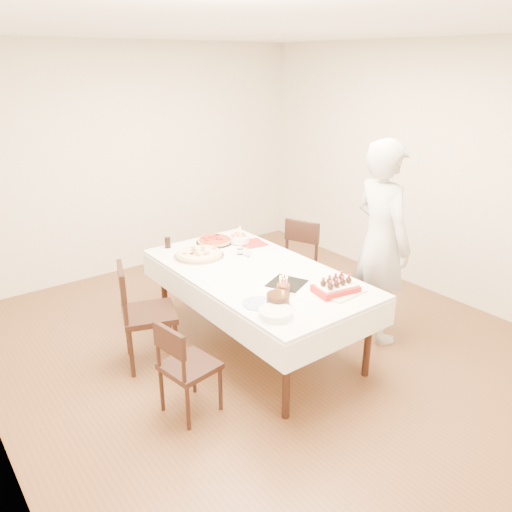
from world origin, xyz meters
TOP-DOWN VIEW (x-y plane):
  - floor at (0.00, 0.00)m, footprint 5.00×5.00m
  - wall_back at (0.00, 2.50)m, footprint 4.50×0.04m
  - wall_right at (2.25, 0.00)m, footprint 0.04×5.00m
  - ceiling at (0.00, 0.00)m, footprint 5.00×5.00m
  - dining_table at (-0.07, 0.03)m, footprint 1.64×2.36m
  - chair_right_savory at (0.71, 0.42)m, footprint 0.61×0.61m
  - chair_left_savory at (-0.96, 0.37)m, footprint 0.60×0.60m
  - chair_left_dessert at (-1.02, -0.41)m, footprint 0.45×0.45m
  - person at (0.95, -0.49)m, footprint 0.58×0.76m
  - pizza_white at (-0.29, 0.63)m, footprint 0.60×0.60m
  - pizza_pepperoni at (0.03, 0.87)m, footprint 0.39×0.39m
  - red_placemat at (0.32, 0.61)m, footprint 0.29×0.29m
  - pasta_bowl at (0.23, 0.71)m, footprint 0.23×0.23m
  - taper_candle at (0.06, 0.45)m, footprint 0.07×0.07m
  - shaker_pair at (0.08, 0.34)m, footprint 0.10×0.10m
  - cola_glass at (-0.41, 1.02)m, footprint 0.07×0.07m
  - layer_cake at (-0.34, -0.59)m, footprint 0.26×0.26m
  - cake_board at (-0.03, -0.34)m, footprint 0.37×0.37m
  - birthday_cake at (-0.17, -0.46)m, footprint 0.14×0.14m
  - strawberry_box at (0.17, -0.70)m, footprint 0.37×0.28m
  - box_lid at (0.20, -0.74)m, footprint 0.35×0.24m
  - plate_stack at (-0.46, -0.72)m, footprint 0.28×0.28m
  - china_plate at (-0.44, -0.49)m, footprint 0.30×0.30m

SIDE VIEW (x-z plane):
  - floor at x=0.00m, z-range 0.00..0.00m
  - dining_table at x=-0.07m, z-range 0.00..0.75m
  - chair_left_dessert at x=-1.02m, z-range 0.00..0.77m
  - chair_right_savory at x=0.71m, z-range 0.00..0.92m
  - chair_left_savory at x=-0.96m, z-range 0.00..0.93m
  - red_placemat at x=0.32m, z-range 0.75..0.75m
  - cake_board at x=-0.03m, z-range 0.74..0.76m
  - box_lid at x=0.20m, z-range 0.74..0.76m
  - china_plate at x=-0.44m, z-range 0.75..0.76m
  - pizza_white at x=-0.29m, z-range 0.75..0.79m
  - pizza_pepperoni at x=0.03m, z-range 0.75..0.79m
  - plate_stack at x=-0.46m, z-range 0.75..0.80m
  - pasta_bowl at x=0.23m, z-range 0.76..0.82m
  - strawberry_box at x=0.17m, z-range 0.75..0.83m
  - shaker_pair at x=0.08m, z-range 0.75..0.84m
  - layer_cake at x=-0.34m, z-range 0.75..0.84m
  - cola_glass at x=-0.41m, z-range 0.75..0.86m
  - birthday_cake at x=-0.17m, z-range 0.76..0.89m
  - taper_candle at x=0.06m, z-range 0.75..1.04m
  - person at x=0.95m, z-range 0.00..1.87m
  - wall_back at x=0.00m, z-range 0.00..2.70m
  - wall_right at x=2.25m, z-range 0.00..2.70m
  - ceiling at x=0.00m, z-range 2.70..2.70m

